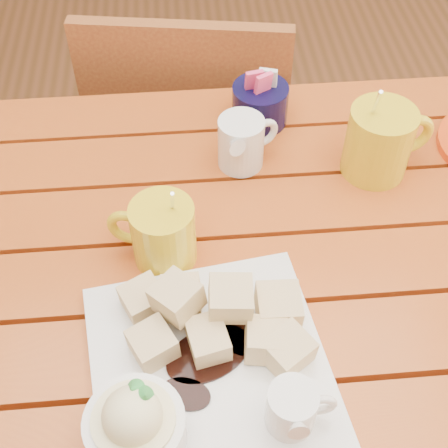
{
  "coord_description": "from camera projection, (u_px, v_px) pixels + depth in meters",
  "views": [
    {
      "loc": [
        -0.05,
        -0.5,
        1.42
      ],
      "look_at": [
        -0.01,
        0.02,
        0.82
      ],
      "focal_mm": 50.0,
      "sensor_mm": 36.0,
      "label": 1
    }
  ],
  "objects": [
    {
      "name": "table",
      "position": [
        230.0,
        313.0,
        0.92
      ],
      "size": [
        1.2,
        0.79,
        0.75
      ],
      "color": "maroon",
      "rests_on": "ground"
    },
    {
      "name": "dessert_plate",
      "position": [
        195.0,
        371.0,
        0.71
      ],
      "size": [
        0.31,
        0.31,
        0.11
      ],
      "rotation": [
        0.0,
        0.0,
        0.14
      ],
      "color": "white",
      "rests_on": "table"
    },
    {
      "name": "coffee_mug_left",
      "position": [
        161.0,
        233.0,
        0.82
      ],
      "size": [
        0.12,
        0.08,
        0.14
      ],
      "rotation": [
        0.0,
        0.0,
        -0.31
      ],
      "color": "gold",
      "rests_on": "table"
    },
    {
      "name": "coffee_mug_right",
      "position": [
        381.0,
        141.0,
        0.92
      ],
      "size": [
        0.14,
        0.1,
        0.16
      ],
      "rotation": [
        0.0,
        0.0,
        0.22
      ],
      "color": "gold",
      "rests_on": "table"
    },
    {
      "name": "cream_pitcher",
      "position": [
        243.0,
        142.0,
        0.94
      ],
      "size": [
        0.1,
        0.09,
        0.09
      ],
      "rotation": [
        0.0,
        0.0,
        0.43
      ],
      "color": "white",
      "rests_on": "table"
    },
    {
      "name": "sugar_caddy",
      "position": [
        260.0,
        103.0,
        1.01
      ],
      "size": [
        0.09,
        0.09,
        0.1
      ],
      "color": "black",
      "rests_on": "table"
    },
    {
      "name": "chair_far",
      "position": [
        194.0,
        145.0,
        1.41
      ],
      "size": [
        0.45,
        0.45,
        0.84
      ],
      "rotation": [
        0.0,
        0.0,
        2.98
      ],
      "color": "brown",
      "rests_on": "ground"
    }
  ]
}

